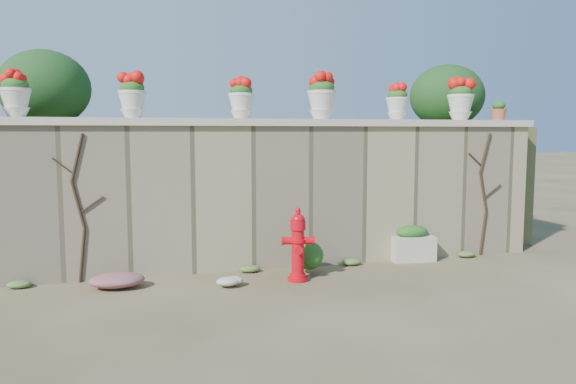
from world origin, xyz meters
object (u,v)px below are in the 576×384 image
object	(u,v)px
fire_hydrant	(298,244)
terracotta_pot	(499,112)
planter_box	(412,244)
urn_pot_0	(16,94)

from	to	relation	value
fire_hydrant	terracotta_pot	bearing A→B (deg)	26.00
fire_hydrant	planter_box	distance (m)	2.10
planter_box	urn_pot_0	xyz separation A→B (m)	(-5.37, 0.25, 2.14)
fire_hydrant	terracotta_pot	size ratio (longest dim) A/B	3.22
fire_hydrant	planter_box	bearing A→B (deg)	30.07
fire_hydrant	urn_pot_0	distance (m)	3.99
planter_box	fire_hydrant	bearing A→B (deg)	-158.02
fire_hydrant	planter_box	world-z (taller)	fire_hydrant
planter_box	terracotta_pot	bearing A→B (deg)	12.70
urn_pot_0	fire_hydrant	bearing A→B (deg)	-14.86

